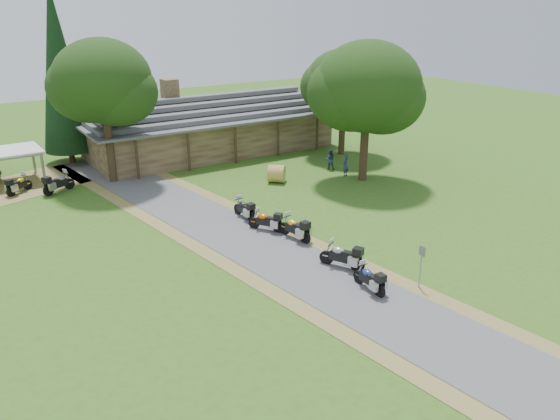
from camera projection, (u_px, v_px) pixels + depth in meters
ground at (322, 279)px, 25.29m from camera, size 120.00×120.00×0.00m
driveway at (268, 251)px, 28.19m from camera, size 51.95×51.95×0.00m
lodge at (210, 123)px, 46.32m from camera, size 21.40×9.40×4.90m
carport at (1, 168)px, 38.24m from camera, size 5.56×3.82×2.35m
motorcycle_row_a at (369, 278)px, 24.15m from camera, size 0.65×1.84×1.25m
motorcycle_row_b at (342, 255)px, 26.16m from camera, size 1.54×2.12×1.40m
motorcycle_row_c at (295, 227)px, 29.39m from camera, size 1.00×2.13×1.40m
motorcycle_row_d at (266, 220)px, 30.49m from camera, size 1.56×1.91×1.29m
motorcycle_row_e at (244, 208)px, 32.30m from camera, size 0.73×1.91×1.28m
motorcycle_carport_a at (19, 184)px, 36.54m from camera, size 1.90×1.66×1.31m
motorcycle_carport_b at (58, 182)px, 36.65m from camera, size 2.24×1.56×1.47m
person_a at (345, 164)px, 40.02m from camera, size 0.66×0.59×1.92m
person_b at (330, 158)px, 41.65m from camera, size 0.65×0.62×1.87m
hay_bale at (277, 174)px, 38.80m from camera, size 1.67×1.68×1.24m
sign_post at (421, 267)px, 24.22m from camera, size 0.37×0.06×2.07m
oak_lodge_left at (105, 101)px, 37.11m from camera, size 6.64×6.64×11.49m
oak_lodge_right at (343, 96)px, 44.55m from camera, size 6.24×6.24×9.71m
oak_driveway at (366, 106)px, 37.59m from camera, size 7.36×7.36×10.75m
cedar_near at (60, 75)px, 41.46m from camera, size 3.86×3.86×13.65m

